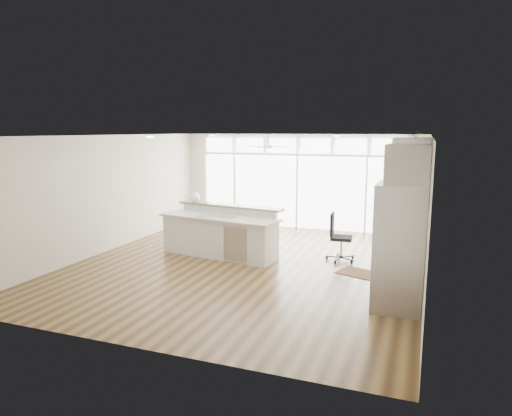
% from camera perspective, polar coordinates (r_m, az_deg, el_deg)
% --- Properties ---
extents(floor, '(7.00, 8.00, 0.02)m').
position_cam_1_polar(floor, '(9.73, -1.10, -7.13)').
color(floor, '#432C14').
rests_on(floor, ground).
extents(ceiling, '(7.00, 8.00, 0.02)m').
position_cam_1_polar(ceiling, '(9.31, -1.15, 9.04)').
color(ceiling, silver).
rests_on(ceiling, wall_back).
extents(wall_back, '(7.00, 0.04, 2.70)m').
position_cam_1_polar(wall_back, '(13.20, 5.28, 3.32)').
color(wall_back, beige).
rests_on(wall_back, floor).
extents(wall_front, '(7.00, 0.04, 2.70)m').
position_cam_1_polar(wall_front, '(5.96, -15.43, -4.79)').
color(wall_front, beige).
rests_on(wall_front, floor).
extents(wall_left, '(0.04, 8.00, 2.70)m').
position_cam_1_polar(wall_left, '(11.18, -18.05, 1.74)').
color(wall_left, beige).
rests_on(wall_left, floor).
extents(wall_right, '(0.04, 8.00, 2.70)m').
position_cam_1_polar(wall_right, '(8.78, 20.63, -0.47)').
color(wall_right, beige).
rests_on(wall_right, floor).
extents(glass_wall, '(5.80, 0.06, 2.08)m').
position_cam_1_polar(glass_wall, '(13.18, 5.19, 2.00)').
color(glass_wall, white).
rests_on(glass_wall, wall_back).
extents(transom_row, '(5.90, 0.06, 0.40)m').
position_cam_1_polar(transom_row, '(13.07, 5.28, 7.79)').
color(transom_row, white).
rests_on(transom_row, wall_back).
extents(desk_window, '(0.04, 0.85, 0.85)m').
position_cam_1_polar(desk_window, '(9.05, 20.46, 1.10)').
color(desk_window, white).
rests_on(desk_window, wall_right).
extents(ceiling_fan, '(1.16, 1.16, 0.32)m').
position_cam_1_polar(ceiling_fan, '(12.12, 1.55, 8.15)').
color(ceiling_fan, silver).
rests_on(ceiling_fan, ceiling).
extents(recessed_lights, '(3.40, 3.00, 0.02)m').
position_cam_1_polar(recessed_lights, '(9.50, -0.70, 8.94)').
color(recessed_lights, beige).
rests_on(recessed_lights, ceiling).
extents(oven_cabinet, '(0.64, 1.20, 2.50)m').
position_cam_1_polar(oven_cabinet, '(10.58, 18.83, 0.72)').
color(oven_cabinet, silver).
rests_on(oven_cabinet, floor).
extents(desk_nook, '(0.72, 1.30, 0.76)m').
position_cam_1_polar(desk_nook, '(9.29, 17.99, -5.93)').
color(desk_nook, silver).
rests_on(desk_nook, floor).
extents(upper_cabinets, '(0.64, 1.30, 0.64)m').
position_cam_1_polar(upper_cabinets, '(8.98, 18.90, 6.27)').
color(upper_cabinets, silver).
rests_on(upper_cabinets, wall_right).
extents(refrigerator, '(0.76, 0.90, 2.00)m').
position_cam_1_polar(refrigerator, '(7.54, 17.49, -4.62)').
color(refrigerator, '#B7B7BC').
rests_on(refrigerator, floor).
extents(fridge_cabinet, '(0.64, 0.90, 0.60)m').
position_cam_1_polar(fridge_cabinet, '(7.33, 18.48, 5.24)').
color(fridge_cabinet, silver).
rests_on(fridge_cabinet, wall_right).
extents(framed_photos, '(0.06, 0.22, 0.80)m').
position_cam_1_polar(framed_photos, '(9.68, 20.42, 0.74)').
color(framed_photos, black).
rests_on(framed_photos, wall_right).
extents(kitchen_island, '(2.91, 1.45, 1.11)m').
position_cam_1_polar(kitchen_island, '(10.29, -4.62, -2.99)').
color(kitchen_island, silver).
rests_on(kitchen_island, floor).
extents(rug, '(0.99, 0.84, 0.01)m').
position_cam_1_polar(rug, '(9.37, 12.86, -7.94)').
color(rug, '#392112').
rests_on(rug, floor).
extents(office_chair, '(0.58, 0.54, 1.03)m').
position_cam_1_polar(office_chair, '(10.05, 10.64, -3.65)').
color(office_chair, black).
rests_on(office_chair, floor).
extents(fishbowl, '(0.27, 0.27, 0.23)m').
position_cam_1_polar(fishbowl, '(11.03, -7.64, 1.35)').
color(fishbowl, white).
rests_on(fishbowl, kitchen_island).
extents(monitor, '(0.16, 0.51, 0.42)m').
position_cam_1_polar(monitor, '(9.16, 17.68, -2.34)').
color(monitor, black).
rests_on(monitor, desk_nook).
extents(keyboard, '(0.14, 0.30, 0.01)m').
position_cam_1_polar(keyboard, '(9.21, 16.56, -3.51)').
color(keyboard, white).
rests_on(keyboard, desk_nook).
extents(potted_plant, '(0.29, 0.32, 0.24)m').
position_cam_1_polar(potted_plant, '(10.47, 19.24, 8.13)').
color(potted_plant, '#275022').
rests_on(potted_plant, oven_cabinet).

